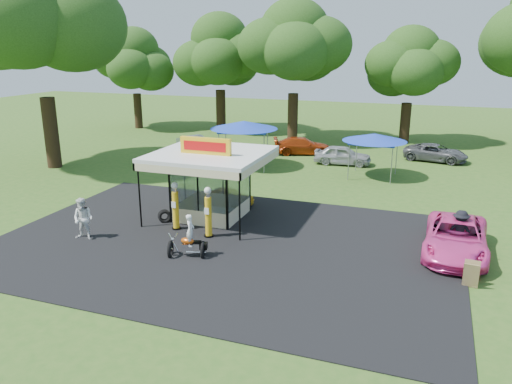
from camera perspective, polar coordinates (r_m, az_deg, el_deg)
ground at (r=20.64m, az=-5.82°, el=-7.80°), size 120.00×120.00×0.00m
asphalt_apron at (r=22.29m, az=-3.60°, el=-5.79°), size 20.00×14.00×0.04m
gas_station_kiosk at (r=25.09m, az=-5.16°, el=1.00°), size 5.40×5.40×4.18m
gas_pump_left at (r=23.75m, az=-9.18°, el=-1.72°), size 0.44×0.44×2.34m
gas_pump_right at (r=22.61m, az=-5.47°, el=-2.47°), size 0.44×0.44×2.38m
motorcycle at (r=20.77m, az=-7.65°, el=-5.45°), size 1.70×1.18×1.93m
spare_tires at (r=25.05m, az=-10.41°, el=-2.74°), size 0.82×0.73×0.66m
a_frame_sign at (r=19.83m, az=23.37°, el=-8.66°), size 0.57×0.54×0.97m
kiosk_car at (r=27.39m, az=-3.15°, el=-0.46°), size 2.82×1.13×0.96m
pink_sedan at (r=22.46m, az=21.89°, el=-4.85°), size 2.67×5.45×1.49m
spectator_west at (r=23.66m, az=-19.14°, el=-2.93°), size 1.00×0.81×1.93m
spectator_east_a at (r=22.60m, az=22.26°, el=-4.22°), size 1.27×0.80×1.88m
bg_car_a at (r=40.63m, az=-6.91°, el=5.37°), size 4.27×3.57×1.38m
bg_car_b at (r=40.22m, az=5.31°, el=5.28°), size 4.96×3.35×1.33m
bg_car_c at (r=37.05m, az=9.86°, el=4.18°), size 4.19×1.89×1.40m
bg_car_d at (r=39.94m, az=19.84°, el=4.24°), size 4.91×2.93×1.28m
tent_west at (r=35.29m, az=-1.40°, el=7.63°), size 4.76×4.76×3.33m
tent_east at (r=33.50m, az=13.40°, el=6.05°), size 4.17×4.17×2.91m
oak_far_a at (r=53.79m, az=-13.66°, el=13.83°), size 8.42×8.42×9.98m
oak_far_b at (r=50.89m, az=-4.16°, el=15.06°), size 9.45×9.45×11.27m
oak_far_c at (r=45.17m, az=4.37°, el=15.46°), size 10.24×10.24×12.07m
oak_far_d at (r=45.95m, az=17.14°, el=13.09°), size 8.27×8.27×9.84m
oak_near at (r=37.80m, az=-23.51°, el=16.30°), size 12.71×12.71×14.64m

